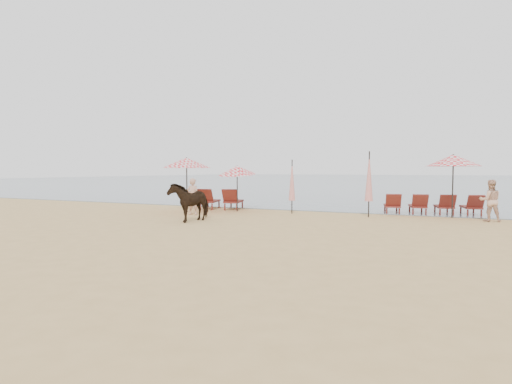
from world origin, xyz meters
TOP-DOWN VIEW (x-y plane):
  - ground at (0.00, 0.00)m, footprint 120.00×120.00m
  - sea at (0.00, 80.00)m, footprint 160.00×140.00m
  - lounger_cluster_left at (-3.76, 9.11)m, footprint 2.27×2.22m
  - lounger_cluster_right at (5.32, 10.79)m, footprint 3.96×2.31m
  - umbrella_open_left_a at (-4.49, 7.41)m, footprint 2.12×2.12m
  - umbrella_open_left_b at (-2.65, 8.68)m, footprint 1.67×1.70m
  - umbrella_open_right at (6.11, 9.88)m, footprint 2.02×2.02m
  - umbrella_closed_left at (-0.06, 8.72)m, footprint 0.28×0.28m
  - umbrella_closed_right at (3.13, 8.77)m, footprint 0.31×0.31m
  - cow at (-2.52, 4.72)m, footprint 0.93×1.74m
  - beachgoer_left at (-3.59, 6.53)m, footprint 0.58×0.40m
  - beachgoer_right_a at (7.36, 9.21)m, footprint 0.82×0.68m

SIDE VIEW (x-z plane):
  - ground at x=0.00m, z-range 0.00..0.00m
  - sea at x=0.00m, z-range -0.03..0.03m
  - lounger_cluster_right at x=5.32m, z-range 0.11..0.70m
  - lounger_cluster_left at x=-3.76m, z-range 0.13..0.79m
  - cow at x=-2.52m, z-range 0.00..1.41m
  - beachgoer_right_a at x=7.36m, z-range 0.00..1.51m
  - beachgoer_left at x=-3.59m, z-range 0.00..1.52m
  - umbrella_closed_left at x=-0.06m, z-range 0.26..2.56m
  - umbrella_closed_right at x=3.13m, z-range 0.30..2.88m
  - umbrella_open_left_b at x=-2.65m, z-range 0.78..2.90m
  - umbrella_open_left_a at x=-4.49m, z-range 0.96..3.37m
  - umbrella_open_right at x=6.11m, z-range 0.99..3.45m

